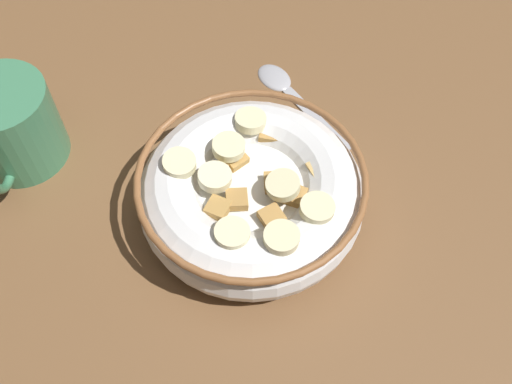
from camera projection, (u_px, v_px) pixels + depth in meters
The scene contains 4 objects.
ground_plane at pixel (256, 217), 51.60cm from camera, with size 118.66×118.66×2.00cm, color brown.
cereal_bowl at pixel (256, 192), 48.26cm from camera, with size 18.64×18.64×6.12cm.
spoon at pixel (289, 86), 58.32cm from camera, with size 12.16×9.30×0.80cm.
coffee_mug at pixel (15, 126), 50.93cm from camera, with size 10.78×8.21×7.76cm.
Camera 1 is at (26.44, -0.38, 43.37)cm, focal length 41.31 mm.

